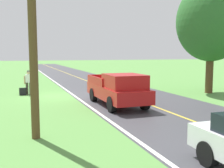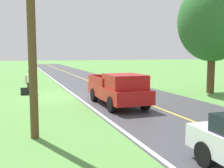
# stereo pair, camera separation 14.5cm
# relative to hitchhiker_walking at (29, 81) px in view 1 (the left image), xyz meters

# --- Properties ---
(ground_plane) EXTENTS (200.00, 200.00, 0.00)m
(ground_plane) POSITION_rel_hitchhiker_walking_xyz_m (-1.69, 1.31, -0.98)
(ground_plane) COLOR #568E42
(road_surface) EXTENTS (7.09, 120.00, 0.00)m
(road_surface) POSITION_rel_hitchhiker_walking_xyz_m (-6.30, 1.31, -0.98)
(road_surface) COLOR #3D3D42
(road_surface) RESTS_ON ground
(lane_edge_line) EXTENTS (0.16, 117.60, 0.00)m
(lane_edge_line) POSITION_rel_hitchhiker_walking_xyz_m (-2.93, 1.31, -0.98)
(lane_edge_line) COLOR silver
(lane_edge_line) RESTS_ON ground
(lane_centre_line) EXTENTS (0.14, 117.60, 0.00)m
(lane_centre_line) POSITION_rel_hitchhiker_walking_xyz_m (-6.30, 1.31, -0.98)
(lane_centre_line) COLOR gold
(lane_centre_line) RESTS_ON ground
(hitchhiker_walking) EXTENTS (0.62, 0.51, 1.75)m
(hitchhiker_walking) POSITION_rel_hitchhiker_walking_xyz_m (0.00, 0.00, 0.00)
(hitchhiker_walking) COLOR #4C473D
(hitchhiker_walking) RESTS_ON ground
(suitcase_carried) EXTENTS (0.46, 0.20, 0.52)m
(suitcase_carried) POSITION_rel_hitchhiker_walking_xyz_m (0.42, 0.08, -0.72)
(suitcase_carried) COLOR black
(suitcase_carried) RESTS_ON ground
(pickup_truck_passing) EXTENTS (2.11, 5.40, 1.82)m
(pickup_truck_passing) POSITION_rel_hitchhiker_walking_xyz_m (-4.50, 5.95, -0.01)
(pickup_truck_passing) COLOR #B21919
(pickup_truck_passing) RESTS_ON ground
(tree_far_side_near) EXTENTS (5.01, 5.01, 8.10)m
(tree_far_side_near) POSITION_rel_hitchhiker_walking_xyz_m (-12.57, 3.59, 4.21)
(tree_far_side_near) COLOR brown
(tree_far_side_near) RESTS_ON ground
(utility_pole_roadside) EXTENTS (0.28, 0.28, 8.43)m
(utility_pole_roadside) POSITION_rel_hitchhiker_walking_xyz_m (0.24, 10.35, 3.24)
(utility_pole_roadside) COLOR brown
(utility_pole_roadside) RESTS_ON ground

